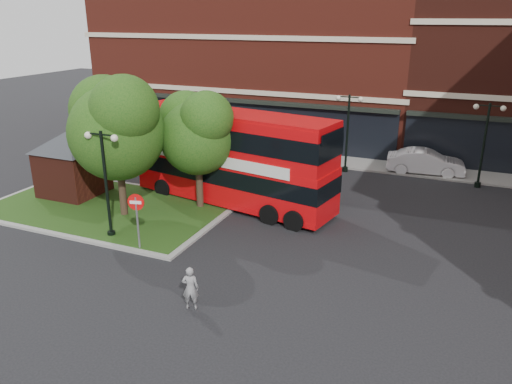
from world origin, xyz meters
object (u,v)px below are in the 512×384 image
at_px(bus, 232,152).
at_px(car_white, 426,162).
at_px(woman, 190,288).
at_px(car_silver, 243,145).

height_order(bus, car_white, bus).
relative_size(bus, woman, 7.33).
relative_size(woman, car_white, 0.33).
bearing_deg(woman, car_silver, -90.78).
relative_size(car_silver, car_white, 0.84).
xyz_separation_m(bus, car_silver, (-3.64, 9.34, -2.19)).
relative_size(woman, car_silver, 0.40).
relative_size(bus, car_white, 2.45).
xyz_separation_m(woman, car_silver, (-6.78, 19.24, -0.11)).
height_order(woman, car_silver, woman).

